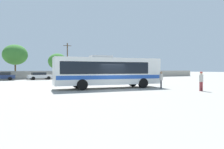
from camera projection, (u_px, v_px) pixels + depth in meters
name	position (u px, v px, depth m)	size (l,w,h in m)	color
ground_plane	(81.00, 83.00, 28.97)	(300.00, 300.00, 0.00)	gray
perimeter_wall	(56.00, 75.00, 43.78)	(80.00, 0.30, 1.67)	#9E998C
coach_bus_white_blue	(107.00, 71.00, 21.21)	(11.34, 3.73, 3.38)	white
attendant_by_bus_door	(161.00, 79.00, 21.11)	(0.50, 0.50, 1.74)	#38383D
passenger_waiting_on_apron	(201.00, 80.00, 18.49)	(0.47, 0.47, 1.75)	#99383D
parked_car_leftmost_dark_blue	(3.00, 76.00, 36.93)	(4.27, 2.25, 1.50)	navy
parked_car_second_white	(40.00, 76.00, 39.62)	(4.71, 2.29, 1.42)	silver
parked_car_third_dark_blue	(67.00, 75.00, 42.13)	(4.36, 2.04, 1.54)	navy
parked_car_rightmost_dark_blue	(93.00, 75.00, 44.56)	(4.07, 2.11, 1.45)	navy
utility_pole_near	(67.00, 60.00, 47.09)	(1.80, 0.24, 8.09)	#4C3823
roadside_tree_midleft	(15.00, 55.00, 43.79)	(5.11, 5.11, 7.33)	brown
roadside_tree_midright	(58.00, 61.00, 47.29)	(4.29, 4.29, 5.69)	brown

